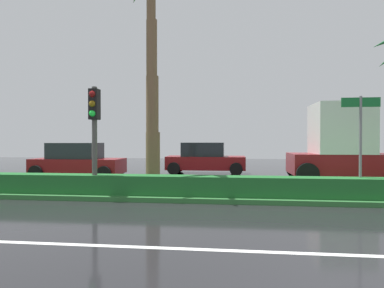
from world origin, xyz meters
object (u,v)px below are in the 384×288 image
traffic_signal_median_left (94,120)px  street_name_sign (360,132)px  palm_tree_mid_left (151,0)px  box_truck_lead (364,147)px  car_in_traffic_leading (77,161)px  car_in_traffic_second (205,159)px

traffic_signal_median_left → street_name_sign: traffic_signal_median_left is taller
palm_tree_mid_left → traffic_signal_median_left: bearing=-133.0°
palm_tree_mid_left → box_truck_lead: palm_tree_mid_left is taller
palm_tree_mid_left → car_in_traffic_leading: 8.47m
street_name_sign → palm_tree_mid_left: bearing=169.8°
box_truck_lead → street_name_sign: bearing=-111.4°
street_name_sign → box_truck_lead: box_truck_lead is taller
palm_tree_mid_left → street_name_sign: size_ratio=2.82×
palm_tree_mid_left → traffic_signal_median_left: palm_tree_mid_left is taller
traffic_signal_median_left → street_name_sign: (8.06, 0.35, -0.40)m
street_name_sign → traffic_signal_median_left: bearing=-177.5°
car_in_traffic_second → box_truck_lead: box_truck_lead is taller
box_truck_lead → traffic_signal_median_left: bearing=-152.1°
traffic_signal_median_left → box_truck_lead: 11.35m
palm_tree_mid_left → traffic_signal_median_left: 4.79m
traffic_signal_median_left → street_name_sign: bearing=2.5°
car_in_traffic_leading → box_truck_lead: box_truck_lead is taller
palm_tree_mid_left → street_name_sign: bearing=-10.2°
palm_tree_mid_left → car_in_traffic_second: bearing=78.6°
car_in_traffic_second → street_name_sign: bearing=-57.0°
traffic_signal_median_left → palm_tree_mid_left: bearing=47.0°
car_in_traffic_leading → car_in_traffic_second: bearing=26.5°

